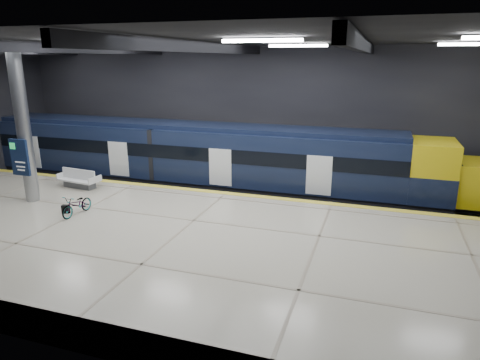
% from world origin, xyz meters
% --- Properties ---
extents(ground, '(30.00, 30.00, 0.00)m').
position_xyz_m(ground, '(0.00, 0.00, 0.00)').
color(ground, black).
rests_on(ground, ground).
extents(room_shell, '(30.10, 16.10, 8.05)m').
position_xyz_m(room_shell, '(-0.00, 0.00, 5.72)').
color(room_shell, black).
rests_on(room_shell, ground).
extents(platform, '(30.00, 11.00, 1.10)m').
position_xyz_m(platform, '(0.00, -2.50, 0.55)').
color(platform, beige).
rests_on(platform, ground).
extents(safety_strip, '(30.00, 0.40, 0.01)m').
position_xyz_m(safety_strip, '(0.00, 2.75, 1.11)').
color(safety_strip, yellow).
rests_on(safety_strip, platform).
extents(rails, '(30.00, 1.52, 0.16)m').
position_xyz_m(rails, '(0.00, 5.50, 0.08)').
color(rails, gray).
rests_on(rails, ground).
extents(train, '(29.40, 2.84, 3.79)m').
position_xyz_m(train, '(-1.99, 5.50, 2.06)').
color(train, black).
rests_on(train, ground).
extents(bench, '(2.24, 1.14, 0.95)m').
position_xyz_m(bench, '(-7.29, 1.35, 1.43)').
color(bench, '#595B60').
rests_on(bench, platform).
extents(bicycle, '(0.67, 1.69, 0.87)m').
position_xyz_m(bicycle, '(-4.82, -1.92, 1.54)').
color(bicycle, '#99999E').
rests_on(bicycle, platform).
extents(pannier_bag, '(0.33, 0.24, 0.35)m').
position_xyz_m(pannier_bag, '(-5.42, -1.92, 1.28)').
color(pannier_bag, black).
rests_on(pannier_bag, platform).
extents(info_column, '(0.90, 0.78, 6.90)m').
position_xyz_m(info_column, '(-8.00, -1.03, 4.46)').
color(info_column, '#9EA0A5').
rests_on(info_column, platform).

